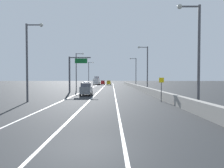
# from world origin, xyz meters

# --- Properties ---
(ground_plane) EXTENTS (320.00, 320.00, 0.00)m
(ground_plane) POSITION_xyz_m (0.00, 64.00, 0.00)
(ground_plane) COLOR #26282B
(lane_stripe_left) EXTENTS (0.16, 130.00, 0.00)m
(lane_stripe_left) POSITION_xyz_m (-5.50, 55.00, 0.00)
(lane_stripe_left) COLOR silver
(lane_stripe_left) RESTS_ON ground_plane
(lane_stripe_center) EXTENTS (0.16, 130.00, 0.00)m
(lane_stripe_center) POSITION_xyz_m (-2.00, 55.00, 0.00)
(lane_stripe_center) COLOR silver
(lane_stripe_center) RESTS_ON ground_plane
(lane_stripe_right) EXTENTS (0.16, 130.00, 0.00)m
(lane_stripe_right) POSITION_xyz_m (1.50, 55.00, 0.00)
(lane_stripe_right) COLOR silver
(lane_stripe_right) RESTS_ON ground_plane
(jersey_barrier_right) EXTENTS (0.60, 120.00, 1.10)m
(jersey_barrier_right) POSITION_xyz_m (7.94, 40.00, 0.55)
(jersey_barrier_right) COLOR gray
(jersey_barrier_right) RESTS_ON ground_plane
(overhead_sign_gantry) EXTENTS (4.68, 0.36, 7.50)m
(overhead_sign_gantry) POSITION_xyz_m (-7.26, 32.95, 4.73)
(overhead_sign_gantry) COLOR #47474C
(overhead_sign_gantry) RESTS_ON ground_plane
(speed_advisory_sign) EXTENTS (0.60, 0.11, 3.00)m
(speed_advisory_sign) POSITION_xyz_m (7.04, 15.95, 1.76)
(speed_advisory_sign) COLOR #4C4C51
(speed_advisory_sign) RESTS_ON ground_plane
(lamp_post_right_near) EXTENTS (2.14, 0.44, 9.65)m
(lamp_post_right_near) POSITION_xyz_m (8.65, 10.01, 5.57)
(lamp_post_right_near) COLOR #4C4C51
(lamp_post_right_near) RESTS_ON ground_plane
(lamp_post_right_second) EXTENTS (2.14, 0.44, 9.65)m
(lamp_post_right_second) POSITION_xyz_m (8.14, 32.76, 5.57)
(lamp_post_right_second) COLOR #4C4C51
(lamp_post_right_second) RESTS_ON ground_plane
(lamp_post_right_third) EXTENTS (2.14, 0.44, 9.65)m
(lamp_post_right_third) POSITION_xyz_m (8.57, 55.51, 5.57)
(lamp_post_right_third) COLOR #4C4C51
(lamp_post_right_third) RESTS_ON ground_plane
(lamp_post_left_near) EXTENTS (2.14, 0.44, 9.65)m
(lamp_post_left_near) POSITION_xyz_m (-9.20, 16.01, 5.57)
(lamp_post_left_near) COLOR #4C4C51
(lamp_post_left_near) RESTS_ON ground_plane
(lamp_post_left_mid) EXTENTS (2.14, 0.44, 9.65)m
(lamp_post_left_mid) POSITION_xyz_m (-8.24, 43.31, 5.57)
(lamp_post_left_mid) COLOR #4C4C51
(lamp_post_left_mid) RESTS_ON ground_plane
(lamp_post_left_far) EXTENTS (2.14, 0.44, 9.65)m
(lamp_post_left_far) POSITION_xyz_m (-8.26, 70.61, 5.57)
(lamp_post_left_far) COLOR #4C4C51
(lamp_post_left_far) RESTS_ON ground_plane
(car_yellow_0) EXTENTS (1.85, 4.26, 2.06)m
(car_yellow_0) POSITION_xyz_m (-0.51, 78.61, 1.02)
(car_yellow_0) COLOR gold
(car_yellow_0) RESTS_ON ground_plane
(car_gray_1) EXTENTS (1.86, 4.31, 2.14)m
(car_gray_1) POSITION_xyz_m (-3.43, 25.17, 1.06)
(car_gray_1) COLOR slate
(car_gray_1) RESTS_ON ground_plane
(car_red_2) EXTENTS (2.03, 4.40, 2.05)m
(car_red_2) POSITION_xyz_m (-3.27, 80.71, 1.02)
(car_red_2) COLOR red
(car_red_2) RESTS_ON ground_plane
(car_white_3) EXTENTS (1.82, 4.30, 1.95)m
(car_white_3) POSITION_xyz_m (-6.47, 49.53, 0.97)
(car_white_3) COLOR white
(car_white_3) RESTS_ON ground_plane
(car_green_4) EXTENTS (1.88, 4.49, 1.92)m
(car_green_4) POSITION_xyz_m (-6.28, 91.76, 0.96)
(car_green_4) COLOR #196033
(car_green_4) RESTS_ON ground_plane
(box_truck) EXTENTS (2.51, 8.07, 3.95)m
(box_truck) POSITION_xyz_m (-6.43, 83.80, 1.80)
(box_truck) COLOR silver
(box_truck) RESTS_ON ground_plane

